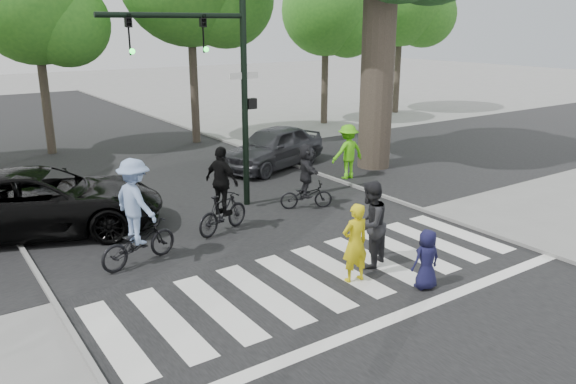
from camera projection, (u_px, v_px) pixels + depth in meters
name	position (u px, v px, depth m)	size (l,w,h in m)	color
ground	(352.00, 293.00, 11.27)	(120.00, 120.00, 0.00)	gray
road_stem	(231.00, 223.00, 15.22)	(10.00, 70.00, 0.01)	black
road_cross	(185.00, 196.00, 17.59)	(70.00, 10.00, 0.01)	black
curb_left	(32.00, 265.00, 12.47)	(0.10, 70.00, 0.10)	gray
curb_right	(370.00, 191.00, 17.94)	(0.10, 70.00, 0.10)	gray
crosswalk	(331.00, 281.00, 11.79)	(10.00, 3.85, 0.01)	silver
traffic_signal	(217.00, 73.00, 15.23)	(4.45, 0.29, 6.00)	black
bg_tree_2	(42.00, 8.00, 21.78)	(5.04, 4.80, 8.40)	brown
bg_tree_4	(332.00, 15.00, 29.01)	(4.83, 4.60, 8.15)	brown
bg_tree_5	(407.00, 3.00, 32.52)	(5.67, 5.40, 9.30)	brown
pedestrian_woman	(355.00, 243.00, 11.59)	(0.62, 0.41, 1.71)	gold
pedestrian_child	(427.00, 259.00, 11.31)	(0.62, 0.40, 1.27)	#151438
pedestrian_adult	(370.00, 224.00, 12.29)	(0.95, 0.74, 1.96)	black
cyclist_left	(137.00, 219.00, 12.39)	(2.02, 1.38, 2.43)	black
cyclist_mid	(222.00, 198.00, 14.34)	(1.80, 1.14, 2.26)	black
cyclist_right	(306.00, 180.00, 16.22)	(1.61, 1.48, 1.94)	black
car_suv	(42.00, 201.00, 14.34)	(2.78, 6.03, 1.68)	black
car_grey	(273.00, 147.00, 20.91)	(1.84, 4.59, 1.56)	#35363B
bystander_hivis	(348.00, 152.00, 19.40)	(1.23, 0.71, 1.90)	#58D215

